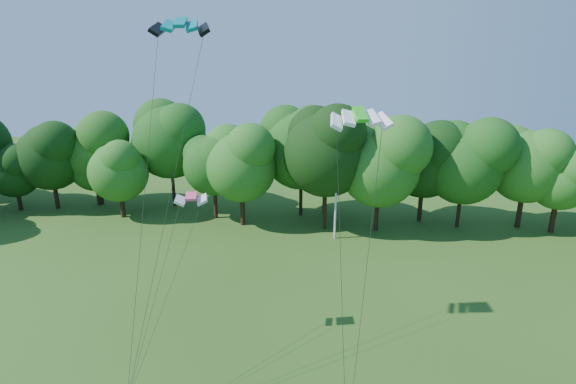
# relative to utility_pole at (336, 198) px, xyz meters

# --- Properties ---
(utility_pole) EXTENTS (1.68, 0.56, 8.61)m
(utility_pole) POSITION_rel_utility_pole_xyz_m (0.00, 0.00, 0.00)
(utility_pole) COLOR silver
(utility_pole) RESTS_ON ground
(kite_teal) EXTENTS (3.43, 2.05, 0.70)m
(kite_teal) POSITION_rel_utility_pole_xyz_m (-8.39, -17.82, 15.77)
(kite_teal) COLOR #047B84
(kite_teal) RESTS_ON ground
(kite_green) EXTENTS (2.66, 1.66, 0.57)m
(kite_green) POSITION_rel_utility_pole_xyz_m (1.82, -24.59, 11.67)
(kite_green) COLOR green
(kite_green) RESTS_ON ground
(kite_pink) EXTENTS (2.23, 1.49, 0.34)m
(kite_pink) POSITION_rel_utility_pole_xyz_m (-8.34, -18.11, 5.54)
(kite_pink) COLOR #FD467F
(kite_pink) RESTS_ON ground
(tree_back_west) EXTENTS (8.34, 8.34, 12.13)m
(tree_back_west) POSITION_rel_utility_pole_xyz_m (-30.07, 6.73, 3.16)
(tree_back_west) COLOR black
(tree_back_west) RESTS_ON ground
(tree_back_center) EXTENTS (9.95, 9.95, 14.48)m
(tree_back_center) POSITION_rel_utility_pole_xyz_m (-1.24, 2.56, 4.63)
(tree_back_center) COLOR black
(tree_back_center) RESTS_ON ground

